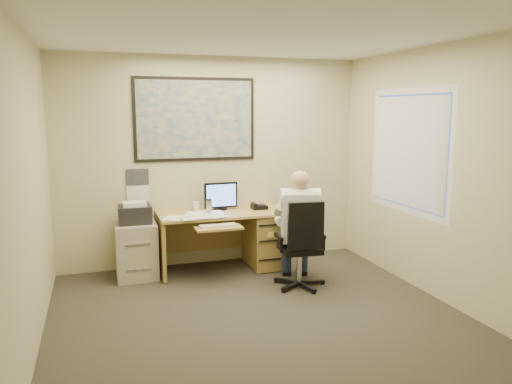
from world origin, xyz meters
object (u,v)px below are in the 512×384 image
object	(u,v)px
desk	(247,233)
filing_cabinet	(136,245)
office_chair	(301,262)
person	(299,229)

from	to	relation	value
desk	filing_cabinet	world-z (taller)	desk
office_chair	desk	bearing A→B (deg)	116.70
desk	filing_cabinet	distance (m)	1.40
desk	person	xyz separation A→B (m)	(0.36, -0.88, 0.23)
office_chair	person	world-z (taller)	person
person	office_chair	bearing A→B (deg)	-72.06
office_chair	person	xyz separation A→B (m)	(-0.00, 0.08, 0.37)
desk	person	size ratio (longest dim) A/B	1.19
filing_cabinet	desk	bearing A→B (deg)	-0.81
office_chair	person	bearing A→B (deg)	99.44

